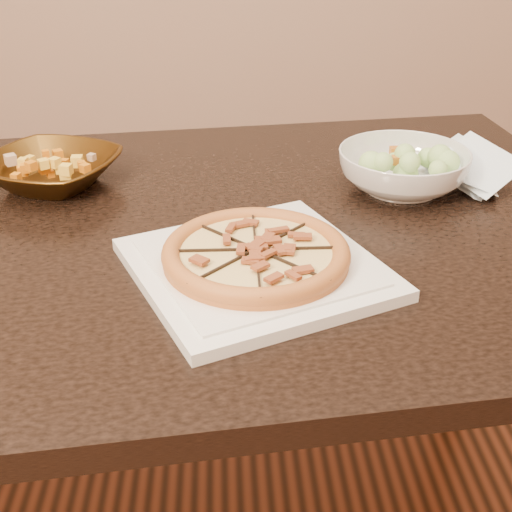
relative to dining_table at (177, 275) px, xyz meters
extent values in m
cube|color=black|center=(0.00, 0.00, 0.07)|extent=(1.62, 1.14, 0.04)
cylinder|color=black|center=(0.68, 0.41, -0.30)|extent=(0.07, 0.07, 0.71)
cube|color=white|center=(0.13, -0.16, 0.10)|extent=(0.43, 0.43, 0.02)
cube|color=white|center=(0.13, -0.16, 0.11)|extent=(0.37, 0.37, 0.00)
cylinder|color=#A9672B|center=(0.13, -0.16, 0.12)|extent=(0.26, 0.26, 0.01)
torus|color=#A9672B|center=(0.13, -0.16, 0.13)|extent=(0.27, 0.27, 0.03)
cylinder|color=beige|center=(0.13, -0.16, 0.13)|extent=(0.22, 0.22, 0.01)
cube|color=black|center=(0.13, -0.16, 0.13)|extent=(0.00, 0.26, 0.01)
cube|color=black|center=(0.13, -0.16, 0.13)|extent=(0.19, 0.19, 0.01)
cube|color=black|center=(0.13, -0.16, 0.13)|extent=(0.26, 0.00, 0.01)
cube|color=black|center=(0.13, -0.16, 0.13)|extent=(0.19, 0.19, 0.01)
cube|color=#995232|center=(0.14, -0.16, 0.13)|extent=(0.02, 0.01, 0.00)
cube|color=#995232|center=(0.17, -0.15, 0.13)|extent=(0.03, 0.02, 0.00)
cube|color=#995232|center=(0.19, -0.13, 0.13)|extent=(0.03, 0.02, 0.00)
cube|color=#995232|center=(0.15, -0.15, 0.13)|extent=(0.03, 0.03, 0.00)
cube|color=#995232|center=(0.16, -0.12, 0.13)|extent=(0.03, 0.03, 0.00)
cube|color=#995232|center=(0.16, -0.09, 0.13)|extent=(0.02, 0.03, 0.00)
cube|color=#995232|center=(0.13, -0.13, 0.13)|extent=(0.02, 0.03, 0.00)
cube|color=#995232|center=(0.13, -0.10, 0.13)|extent=(0.02, 0.02, 0.00)
cube|color=#995232|center=(0.11, -0.08, 0.13)|extent=(0.02, 0.03, 0.00)
cube|color=#995232|center=(0.11, -0.12, 0.13)|extent=(0.02, 0.03, 0.00)
cube|color=#995232|center=(0.09, -0.11, 0.13)|extent=(0.02, 0.03, 0.00)
cube|color=#995232|center=(0.11, -0.15, 0.13)|extent=(0.03, 0.03, 0.00)
cube|color=#995232|center=(0.08, -0.14, 0.13)|extent=(0.03, 0.02, 0.00)
cube|color=#995232|center=(0.06, -0.14, 0.13)|extent=(0.03, 0.02, 0.00)
cube|color=#995232|center=(0.09, -0.16, 0.13)|extent=(0.03, 0.02, 0.00)
cube|color=#995232|center=(0.07, -0.17, 0.13)|extent=(0.03, 0.02, 0.00)
cube|color=#995232|center=(0.05, -0.19, 0.13)|extent=(0.03, 0.02, 0.00)
cube|color=#995232|center=(0.09, -0.18, 0.13)|extent=(0.03, 0.02, 0.00)
cube|color=#995232|center=(0.08, -0.21, 0.13)|extent=(0.03, 0.03, 0.00)
cube|color=#995232|center=(0.11, -0.18, 0.13)|extent=(0.03, 0.03, 0.00)
cube|color=#995232|center=(0.11, -0.20, 0.13)|extent=(0.02, 0.03, 0.00)
cube|color=#995232|center=(0.11, -0.23, 0.13)|extent=(0.02, 0.03, 0.00)
cube|color=#995232|center=(0.13, -0.19, 0.13)|extent=(0.02, 0.02, 0.00)
cube|color=#995232|center=(0.14, -0.21, 0.13)|extent=(0.02, 0.03, 0.00)
cube|color=#995232|center=(0.16, -0.23, 0.13)|extent=(0.02, 0.03, 0.00)
cube|color=#995232|center=(0.15, -0.19, 0.13)|extent=(0.03, 0.03, 0.00)
cube|color=#995232|center=(0.17, -0.20, 0.13)|extent=(0.03, 0.03, 0.00)
cube|color=#995232|center=(0.20, -0.20, 0.13)|extent=(0.03, 0.02, 0.00)
cube|color=#995232|center=(0.17, -0.17, 0.13)|extent=(0.03, 0.02, 0.00)
imported|color=#523411|center=(-0.23, 0.18, 0.12)|extent=(0.30, 0.30, 0.06)
cube|color=tan|center=(-0.23, 0.18, 0.16)|extent=(0.03, 0.03, 0.03)
cube|color=#C3660E|center=(-0.22, 0.19, 0.16)|extent=(0.03, 0.03, 0.03)
cube|color=yellow|center=(-0.20, 0.20, 0.16)|extent=(0.03, 0.03, 0.03)
cube|color=tan|center=(-0.20, 0.22, 0.16)|extent=(0.03, 0.03, 0.03)
cube|color=#C3660E|center=(-0.23, 0.19, 0.16)|extent=(0.03, 0.03, 0.03)
cube|color=yellow|center=(-0.23, 0.21, 0.16)|extent=(0.03, 0.03, 0.03)
cube|color=tan|center=(-0.24, 0.22, 0.16)|extent=(0.03, 0.03, 0.03)
cube|color=#C3660E|center=(-0.23, 0.19, 0.16)|extent=(0.03, 0.03, 0.03)
cube|color=yellow|center=(-0.24, 0.20, 0.16)|extent=(0.03, 0.03, 0.03)
cube|color=tan|center=(-0.26, 0.20, 0.16)|extent=(0.03, 0.03, 0.03)
cube|color=#C3660E|center=(-0.28, 0.20, 0.16)|extent=(0.03, 0.03, 0.03)
cube|color=yellow|center=(-0.24, 0.18, 0.16)|extent=(0.03, 0.03, 0.03)
cube|color=tan|center=(-0.25, 0.18, 0.16)|extent=(0.03, 0.03, 0.03)
cube|color=#C3660E|center=(-0.27, 0.16, 0.16)|extent=(0.03, 0.03, 0.03)
cube|color=yellow|center=(-0.23, 0.18, 0.16)|extent=(0.03, 0.03, 0.03)
cube|color=tan|center=(-0.24, 0.17, 0.16)|extent=(0.03, 0.03, 0.03)
cube|color=#C3660E|center=(-0.24, 0.15, 0.16)|extent=(0.03, 0.03, 0.03)
cube|color=yellow|center=(-0.22, 0.13, 0.16)|extent=(0.03, 0.03, 0.03)
cube|color=tan|center=(-0.23, 0.17, 0.16)|extent=(0.03, 0.03, 0.03)
cube|color=#C3660E|center=(-0.21, 0.16, 0.16)|extent=(0.03, 0.03, 0.03)
cube|color=yellow|center=(-0.19, 0.16, 0.16)|extent=(0.03, 0.03, 0.03)
cube|color=tan|center=(-0.23, 0.18, 0.16)|extent=(0.03, 0.03, 0.03)
imported|color=white|center=(0.41, 0.13, 0.13)|extent=(0.27, 0.27, 0.07)
sphere|color=#BFEC7D|center=(0.41, 0.13, 0.18)|extent=(0.04, 0.04, 0.04)
sphere|color=#BFEC7D|center=(0.42, 0.14, 0.18)|extent=(0.04, 0.04, 0.04)
sphere|color=#BFEC7D|center=(0.43, 0.17, 0.18)|extent=(0.04, 0.04, 0.04)
sphere|color=#BFEC7D|center=(0.41, 0.15, 0.18)|extent=(0.04, 0.04, 0.04)
sphere|color=#BFEC7D|center=(0.39, 0.17, 0.18)|extent=(0.04, 0.04, 0.04)
sphere|color=#BFEC7D|center=(0.40, 0.13, 0.18)|extent=(0.04, 0.04, 0.04)
sphere|color=#BFEC7D|center=(0.38, 0.14, 0.18)|extent=(0.04, 0.04, 0.04)
sphere|color=#BFEC7D|center=(0.36, 0.12, 0.18)|extent=(0.04, 0.04, 0.04)
sphere|color=#BFEC7D|center=(0.39, 0.12, 0.18)|extent=(0.04, 0.04, 0.04)
sphere|color=#BFEC7D|center=(0.39, 0.10, 0.18)|extent=(0.04, 0.04, 0.04)
sphere|color=#BFEC7D|center=(0.41, 0.13, 0.18)|extent=(0.04, 0.04, 0.04)
sphere|color=#BFEC7D|center=(0.42, 0.11, 0.18)|extent=(0.04, 0.04, 0.04)
sphere|color=#BFEC7D|center=(0.45, 0.11, 0.18)|extent=(0.04, 0.04, 0.04)
cube|color=#BB6119|center=(0.43, 0.16, 0.17)|extent=(0.02, 0.02, 0.01)
cube|color=#BB6119|center=(0.38, 0.11, 0.17)|extent=(0.02, 0.02, 0.01)
camera|label=1|loc=(0.08, -1.05, 0.61)|focal=50.00mm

